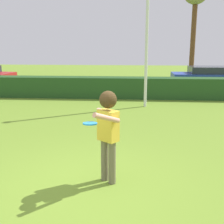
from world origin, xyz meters
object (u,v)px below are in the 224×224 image
at_px(parked_car_blue, 208,76).
at_px(lamppost, 147,20).
at_px(person, 108,126).
at_px(frisbee, 90,123).

bearing_deg(parked_car_blue, lamppost, -125.02).
relative_size(person, frisbee, 7.06).
bearing_deg(person, frisbee, -124.06).
bearing_deg(person, lamppost, 81.94).
distance_m(person, parked_car_blue, 13.46).
xyz_separation_m(lamppost, parked_car_blue, (3.93, 5.61, -2.82)).
bearing_deg(parked_car_blue, frisbee, -111.84).
xyz_separation_m(frisbee, lamppost, (1.25, 7.31, 2.23)).
bearing_deg(person, parked_car_blue, 68.59).
relative_size(frisbee, parked_car_blue, 0.06).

